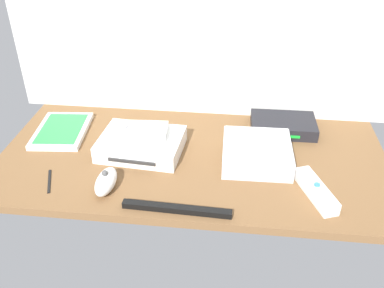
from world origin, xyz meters
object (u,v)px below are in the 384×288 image
remote_wand (316,191)px  remote_classic_pad (139,131)px  remote_nunchuk (106,181)px  game_console (141,144)px  game_case (62,130)px  mini_computer (257,153)px  network_router (283,125)px  sensor_bar (177,209)px  stylus_pen (49,181)px

remote_wand → remote_classic_pad: (-43.65, 14.75, 3.90)cm
remote_wand → remote_nunchuk: size_ratio=1.50×
game_console → game_case: size_ratio=1.10×
mini_computer → network_router: 18.36cm
game_case → remote_wand: remote_wand is taller
game_case → sensor_bar: 46.79cm
sensor_bar → game_console: bearing=121.5°
remote_nunchuk → sensor_bar: 18.36cm
remote_nunchuk → sensor_bar: bearing=-18.3°
game_case → remote_classic_pad: (23.71, -5.31, 4.65)cm
mini_computer → sensor_bar: mini_computer is taller
remote_wand → remote_nunchuk: remote_nunchuk is taller
game_console → network_router: size_ratio=1.22×
remote_nunchuk → remote_classic_pad: (4.15, 17.52, 3.37)cm
game_console → remote_classic_pad: bearing=120.7°
mini_computer → stylus_pen: mini_computer is taller
remote_nunchuk → remote_classic_pad: size_ratio=0.68×
sensor_bar → stylus_pen: bearing=169.8°
game_case → remote_wand: (67.36, -20.06, 0.75)cm
remote_wand → stylus_pen: size_ratio=1.68×
game_console → network_router: 40.48cm
network_router → stylus_pen: (-56.63, -30.49, -1.35)cm
game_case → mini_computer: bearing=-13.5°
remote_nunchuk → sensor_bar: remote_nunchuk is taller
game_console → mini_computer: (29.87, -1.55, 0.44)cm
sensor_bar → mini_computer: bearing=52.2°
game_case → sensor_bar: game_case is taller
game_console → stylus_pen: (-19.07, -15.40, -1.85)cm
game_case → remote_nunchuk: bearing=-54.4°
remote_wand → game_console: bearing=141.8°
game_console → remote_wand: game_console is taller
game_case → remote_wand: bearing=-21.6°
game_case → remote_classic_pad: 24.74cm
remote_classic_pad → stylus_pen: 25.36cm
remote_nunchuk → game_console: bearing=74.5°
game_console → remote_classic_pad: remote_classic_pad is taller
mini_computer → game_case: bearing=171.5°
game_console → network_router: bearing=26.5°
game_console → mini_computer: mini_computer is taller
game_case → stylus_pen: bearing=-81.6°
remote_nunchuk → remote_classic_pad: remote_classic_pad is taller
remote_nunchuk → stylus_pen: size_ratio=1.12×
mini_computer → sensor_bar: bearing=-129.9°
remote_nunchuk → remote_classic_pad: 18.31cm
network_router → sensor_bar: bearing=-124.7°
game_case → sensor_bar: bearing=-43.0°
game_case → sensor_bar: (36.86, -28.82, -0.06)cm
game_case → remote_classic_pad: size_ratio=1.35×
game_console → remote_nunchuk: remote_nunchuk is taller
remote_nunchuk → remote_classic_pad: bearing=77.5°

